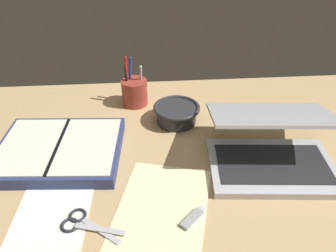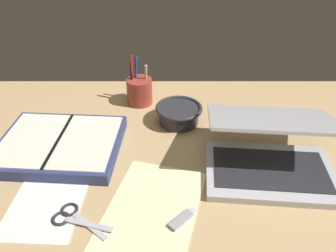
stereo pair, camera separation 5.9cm
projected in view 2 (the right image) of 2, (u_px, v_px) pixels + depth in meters
desk_top at (173, 175)px, 82.88cm from camera, size 140.00×100.00×2.00cm
laptop at (272, 154)px, 80.73cm from camera, size 33.42×30.46×15.00cm
bowl at (180, 113)px, 99.11cm from camera, size 14.20×14.20×5.52cm
pen_cup at (141, 91)px, 108.07cm from camera, size 8.38×8.38×16.38cm
planner at (61, 144)px, 88.72cm from camera, size 33.68×28.18×3.68cm
scissors at (72, 217)px, 70.16cm from camera, size 13.75×10.09×0.80cm
paper_sheet_front at (153, 210)px, 72.00cm from camera, size 26.38×33.17×0.16cm
paper_sheet_beside_planner at (52, 194)px, 76.02cm from camera, size 17.09×27.52×0.16cm
usb_drive at (183, 220)px, 69.32cm from camera, size 6.22×6.23×1.00cm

